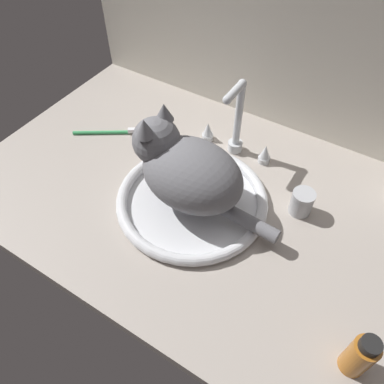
% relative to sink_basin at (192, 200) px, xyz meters
% --- Properties ---
extents(countertop, '(1.10, 0.72, 0.03)m').
position_rel_sink_basin_xyz_m(countertop, '(-0.03, 0.03, -0.03)').
color(countertop, '#ADA399').
rests_on(countertop, ground).
extents(backsplash_wall, '(1.10, 0.02, 0.45)m').
position_rel_sink_basin_xyz_m(backsplash_wall, '(-0.03, 0.40, 0.18)').
color(backsplash_wall, silver).
rests_on(backsplash_wall, ground).
extents(sink_basin, '(0.37, 0.37, 0.03)m').
position_rel_sink_basin_xyz_m(sink_basin, '(0.00, 0.00, 0.00)').
color(sink_basin, white).
rests_on(sink_basin, countertop).
extents(faucet, '(0.21, 0.11, 0.22)m').
position_rel_sink_basin_xyz_m(faucet, '(-0.00, 0.22, 0.07)').
color(faucet, silver).
rests_on(faucet, countertop).
extents(cat, '(0.38, 0.20, 0.20)m').
position_rel_sink_basin_xyz_m(cat, '(-0.02, 0.00, 0.10)').
color(cat, slate).
rests_on(cat, sink_basin).
extents(amber_bottle, '(0.05, 0.05, 0.11)m').
position_rel_sink_basin_xyz_m(amber_bottle, '(0.44, -0.17, 0.04)').
color(amber_bottle, '#B2661E').
rests_on(amber_bottle, countertop).
extents(metal_jar, '(0.05, 0.05, 0.06)m').
position_rel_sink_basin_xyz_m(metal_jar, '(0.23, 0.11, 0.02)').
color(metal_jar, '#B2B5BA').
rests_on(metal_jar, countertop).
extents(toothbrush, '(0.16, 0.11, 0.02)m').
position_rel_sink_basin_xyz_m(toothbrush, '(-0.34, 0.09, -0.01)').
color(toothbrush, '#3FB266').
rests_on(toothbrush, countertop).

